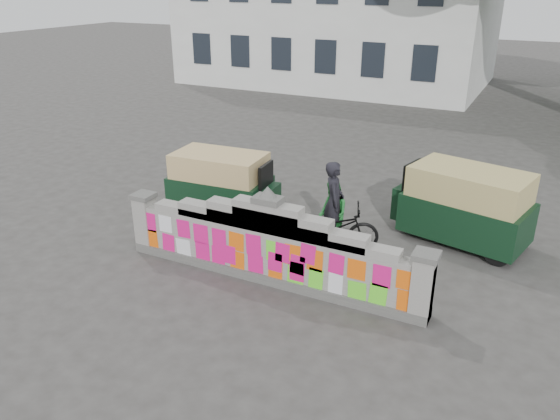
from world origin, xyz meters
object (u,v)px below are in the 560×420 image
(pedestrian, at_px, (333,214))
(rickshaw_left, at_px, (223,183))
(cyclist_bike, at_px, (333,227))
(cyclist_rider, at_px, (333,212))
(rickshaw_right, at_px, (463,205))

(pedestrian, distance_m, rickshaw_left, 3.16)
(rickshaw_left, bearing_deg, pedestrian, -11.30)
(cyclist_bike, relative_size, cyclist_rider, 1.12)
(cyclist_rider, xyz_separation_m, rickshaw_left, (-3.24, 0.64, -0.08))
(cyclist_bike, relative_size, rickshaw_right, 0.63)
(cyclist_rider, xyz_separation_m, rickshaw_right, (2.45, 1.71, -0.00))
(rickshaw_left, bearing_deg, cyclist_rider, -15.13)
(pedestrian, bearing_deg, cyclist_rider, -20.81)
(cyclist_bike, xyz_separation_m, cyclist_rider, (-0.00, 0.00, 0.37))
(cyclist_rider, bearing_deg, cyclist_bike, -111.64)
(cyclist_bike, bearing_deg, rickshaw_left, 57.16)
(cyclist_rider, distance_m, pedestrian, 0.30)
(cyclist_rider, relative_size, rickshaw_right, 0.56)
(rickshaw_right, bearing_deg, cyclist_bike, 48.33)
(rickshaw_left, relative_size, rickshaw_right, 0.90)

